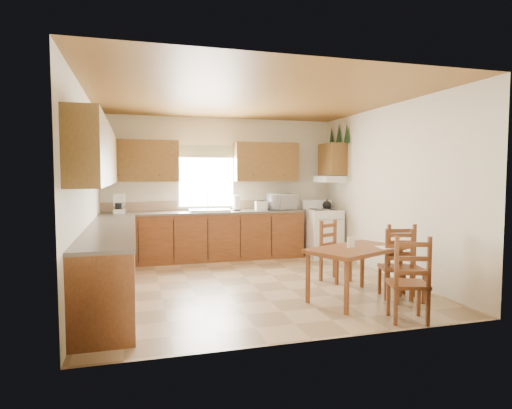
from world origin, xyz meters
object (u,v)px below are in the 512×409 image
object	(u,v)px
chair_far_right	(406,264)
stove	(323,234)
microwave	(282,202)
chair_near_right	(396,263)
chair_far_left	(336,252)
dining_table	(355,274)
chair_near_left	(408,278)

from	to	relation	value
chair_far_right	stove	bearing A→B (deg)	98.98
microwave	chair_near_right	size ratio (longest dim) A/B	0.57
microwave	chair_far_left	bearing A→B (deg)	-90.59
microwave	chair_far_right	distance (m)	3.37
stove	chair_far_left	distance (m)	1.91
microwave	chair_near_right	bearing A→B (deg)	-84.81
chair_far_right	dining_table	bearing A→B (deg)	173.37
chair_near_right	stove	bearing A→B (deg)	-77.75
microwave	chair_far_left	world-z (taller)	microwave
chair_near_right	chair_far_left	bearing A→B (deg)	-52.24
dining_table	chair_far_right	bearing A→B (deg)	-44.21
stove	microwave	distance (m)	1.01
chair_near_left	microwave	bearing A→B (deg)	-69.26
chair_far_right	chair_near_left	bearing A→B (deg)	-110.86
chair_near_right	chair_far_right	xyz separation A→B (m)	(0.05, -0.15, 0.02)
chair_near_right	chair_far_left	distance (m)	1.05
chair_near_left	chair_near_right	bearing A→B (deg)	-96.14
chair_near_right	chair_far_right	distance (m)	0.16
chair_far_left	chair_near_right	bearing A→B (deg)	-94.38
microwave	chair_far_left	xyz separation A→B (m)	(0.10, -2.14, -0.62)
chair_far_left	chair_far_right	world-z (taller)	chair_far_right
stove	chair_near_right	world-z (taller)	chair_near_right
stove	microwave	xyz separation A→B (m)	(-0.72, 0.33, 0.62)
microwave	dining_table	distance (m)	3.15
stove	dining_table	xyz separation A→B (m)	(-0.80, -2.73, -0.12)
microwave	chair_near_right	distance (m)	3.22
dining_table	chair_far_left	distance (m)	0.95
chair_near_left	chair_far_right	size ratio (longest dim) A/B	1.00
dining_table	chair_far_right	size ratio (longest dim) A/B	1.32
stove	chair_near_right	xyz separation A→B (m)	(-0.25, -2.79, 0.00)
stove	microwave	bearing A→B (deg)	158.01
stove	chair_near_left	distance (m)	3.66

